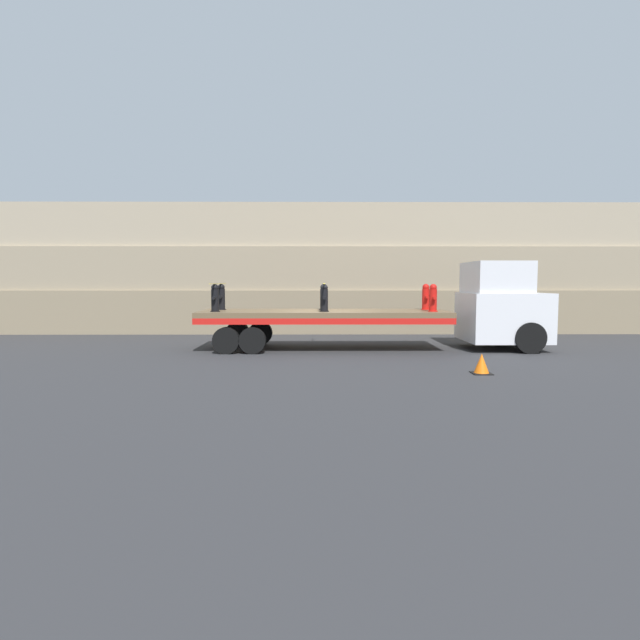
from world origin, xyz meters
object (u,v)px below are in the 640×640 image
object	(u,v)px
fire_hydrant_black_far_0	(221,297)
fire_hydrant_red_far_2	(426,297)
fire_hydrant_black_near_1	(324,298)
fire_hydrant_black_near_0	(215,298)
fire_hydrant_red_near_2	(433,298)
flatbed_trailer	(310,318)
traffic_cone	(482,364)
truck_cab	(504,306)
fire_hydrant_black_far_1	(324,297)

from	to	relation	value
fire_hydrant_black_far_0	fire_hydrant_red_far_2	bearing A→B (deg)	0.00
fire_hydrant_black_near_1	fire_hydrant_red_far_2	bearing A→B (deg)	17.11
fire_hydrant_black_near_0	fire_hydrant_red_near_2	size ratio (longest dim) A/B	1.00
flatbed_trailer	fire_hydrant_black_near_1	bearing A→B (deg)	-48.53
flatbed_trailer	fire_hydrant_black_near_0	size ratio (longest dim) A/B	9.18
fire_hydrant_red_near_2	traffic_cone	size ratio (longest dim) A/B	1.80
flatbed_trailer	fire_hydrant_black_near_1	xyz separation A→B (m)	(0.50, -0.56, 0.70)
truck_cab	fire_hydrant_red_far_2	distance (m)	2.68
truck_cab	fire_hydrant_black_far_1	bearing A→B (deg)	174.86
fire_hydrant_red_far_2	traffic_cone	distance (m)	5.54
fire_hydrant_black_near_0	fire_hydrant_red_far_2	size ratio (longest dim) A/B	1.00
fire_hydrant_black_near_1	traffic_cone	world-z (taller)	fire_hydrant_black_near_1
fire_hydrant_black_far_0	traffic_cone	world-z (taller)	fire_hydrant_black_far_0
fire_hydrant_red_far_2	traffic_cone	world-z (taller)	fire_hydrant_red_far_2
truck_cab	fire_hydrant_red_near_2	size ratio (longest dim) A/B	3.26
flatbed_trailer	fire_hydrant_black_far_0	distance (m)	3.28
fire_hydrant_black_far_0	fire_hydrant_red_near_2	size ratio (longest dim) A/B	1.00
truck_cab	traffic_cone	bearing A→B (deg)	-116.02
traffic_cone	fire_hydrant_black_near_0	bearing A→B (deg)	151.01
truck_cab	flatbed_trailer	xyz separation A→B (m)	(-6.74, 0.00, -0.39)
fire_hydrant_black_far_1	fire_hydrant_red_near_2	world-z (taller)	same
truck_cab	fire_hydrant_black_far_0	distance (m)	9.92
fire_hydrant_black_near_1	fire_hydrant_black_far_1	world-z (taller)	same
fire_hydrant_black_far_1	fire_hydrant_red_near_2	distance (m)	3.82
fire_hydrant_black_far_1	traffic_cone	size ratio (longest dim) A/B	1.80
truck_cab	flatbed_trailer	bearing A→B (deg)	180.00
fire_hydrant_black_near_1	fire_hydrant_black_far_1	xyz separation A→B (m)	(0.00, 1.12, 0.00)
fire_hydrant_black_far_1	traffic_cone	distance (m)	6.79
fire_hydrant_black_near_1	flatbed_trailer	bearing A→B (deg)	131.47
fire_hydrant_red_far_2	traffic_cone	xyz separation A→B (m)	(0.27, -5.32, -1.53)
fire_hydrant_black_far_0	fire_hydrant_red_far_2	distance (m)	7.30
fire_hydrant_black_near_0	fire_hydrant_black_near_1	distance (m)	3.65
fire_hydrant_black_near_0	traffic_cone	distance (m)	8.79
truck_cab	traffic_cone	world-z (taller)	truck_cab
flatbed_trailer	traffic_cone	bearing A→B (deg)	-47.10
fire_hydrant_black_near_1	fire_hydrant_red_far_2	xyz separation A→B (m)	(3.65, 1.12, 0.00)
traffic_cone	fire_hydrant_black_near_1	bearing A→B (deg)	133.08
fire_hydrant_black_far_1	flatbed_trailer	bearing A→B (deg)	-131.47
fire_hydrant_red_near_2	traffic_cone	distance (m)	4.48
fire_hydrant_black_near_1	fire_hydrant_red_near_2	distance (m)	3.65
fire_hydrant_black_near_0	fire_hydrant_black_far_1	distance (m)	3.82
fire_hydrant_red_far_2	fire_hydrant_black_far_1	bearing A→B (deg)	180.00
traffic_cone	fire_hydrant_black_far_1	bearing A→B (deg)	126.41
fire_hydrant_black_far_0	fire_hydrant_black_far_1	size ratio (longest dim) A/B	1.00
flatbed_trailer	fire_hydrant_black_far_0	xyz separation A→B (m)	(-3.15, 0.56, 0.70)
fire_hydrant_black_far_1	fire_hydrant_black_near_0	bearing A→B (deg)	-162.89
fire_hydrant_black_far_0	traffic_cone	size ratio (longest dim) A/B	1.80
fire_hydrant_black_near_1	fire_hydrant_black_far_1	bearing A→B (deg)	90.00
fire_hydrant_black_near_0	fire_hydrant_black_near_1	size ratio (longest dim) A/B	1.00
fire_hydrant_black_near_0	fire_hydrant_black_far_0	world-z (taller)	same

